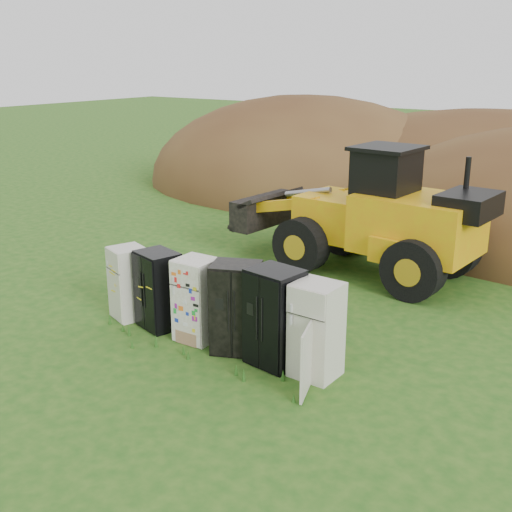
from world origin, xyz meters
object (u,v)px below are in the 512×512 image
(fridge_leftmost, at_px, (129,283))
(fridge_black_right, at_px, (275,317))
(fridge_dark_mid, at_px, (236,308))
(fridge_open_door, at_px, (316,330))
(wheel_loader, at_px, (355,208))
(fridge_sticker, at_px, (197,300))
(fridge_black_side, at_px, (159,290))

(fridge_leftmost, bearing_deg, fridge_black_right, 19.51)
(fridge_dark_mid, height_order, fridge_open_door, fridge_dark_mid)
(fridge_open_door, bearing_deg, fridge_dark_mid, -178.75)
(fridge_black_right, height_order, wheel_loader, wheel_loader)
(fridge_leftmost, distance_m, fridge_open_door, 4.82)
(fridge_dark_mid, bearing_deg, fridge_leftmost, 156.81)
(fridge_leftmost, height_order, fridge_sticker, fridge_sticker)
(fridge_leftmost, relative_size, fridge_black_side, 0.96)
(fridge_black_side, xyz_separation_m, fridge_dark_mid, (2.08, 0.03, 0.06))
(fridge_dark_mid, xyz_separation_m, wheel_loader, (-0.48, 6.01, 0.82))
(fridge_leftmost, height_order, wheel_loader, wheel_loader)
(fridge_sticker, bearing_deg, fridge_leftmost, 177.41)
(fridge_leftmost, relative_size, wheel_loader, 0.23)
(fridge_leftmost, distance_m, wheel_loader, 6.59)
(fridge_black_side, height_order, fridge_open_door, fridge_open_door)
(fridge_dark_mid, xyz_separation_m, fridge_open_door, (1.83, 0.00, -0.01))
(fridge_dark_mid, bearing_deg, wheel_loader, 71.09)
(fridge_dark_mid, xyz_separation_m, fridge_black_right, (0.93, -0.03, 0.03))
(fridge_leftmost, xyz_separation_m, fridge_open_door, (4.82, 0.02, 0.08))
(wheel_loader, bearing_deg, fridge_leftmost, -108.80)
(fridge_dark_mid, bearing_deg, fridge_black_side, 157.25)
(fridge_black_side, distance_m, fridge_open_door, 3.91)
(fridge_dark_mid, bearing_deg, fridge_open_door, -23.36)
(fridge_black_right, bearing_deg, wheel_loader, 110.88)
(fridge_open_door, bearing_deg, fridge_sticker, -177.92)
(fridge_leftmost, distance_m, fridge_black_side, 0.91)
(fridge_black_right, bearing_deg, fridge_sticker, -171.85)
(fridge_black_right, distance_m, fridge_open_door, 0.89)
(fridge_dark_mid, distance_m, wheel_loader, 6.08)
(fridge_sticker, relative_size, wheel_loader, 0.24)
(fridge_leftmost, bearing_deg, fridge_black_side, 18.97)
(fridge_sticker, relative_size, fridge_open_door, 0.97)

